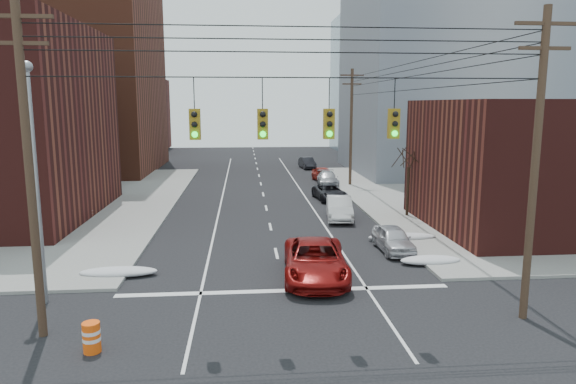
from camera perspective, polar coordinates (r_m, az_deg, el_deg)
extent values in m
plane|color=black|center=(16.06, 1.59, -19.10)|extent=(160.00, 160.00, 0.00)
cube|color=brown|center=(66.29, -25.58, 15.09)|extent=(24.00, 20.00, 30.00)
cube|color=#461815|center=(91.30, -20.64, 8.02)|extent=(22.00, 18.00, 12.00)
cube|color=gray|center=(62.79, 17.69, 13.63)|extent=(22.00, 20.00, 25.00)
cube|color=gray|center=(87.86, 12.27, 11.64)|extent=(20.00, 18.00, 22.00)
cube|color=#461815|center=(36.03, 28.14, 2.61)|extent=(16.00, 12.00, 8.00)
cylinder|color=#473323|center=(18.45, -26.77, 1.70)|extent=(0.28, 0.28, 11.00)
cube|color=#473323|center=(18.50, -27.98, 16.89)|extent=(2.20, 0.12, 0.12)
cube|color=#473323|center=(18.41, -27.77, 14.43)|extent=(1.80, 0.12, 0.12)
cylinder|color=#473323|center=(19.90, 25.73, 2.29)|extent=(0.28, 0.28, 11.00)
cube|color=#473323|center=(19.95, 26.81, 16.38)|extent=(2.20, 0.12, 0.12)
cube|color=#473323|center=(19.86, 26.63, 14.10)|extent=(1.80, 0.12, 0.12)
cylinder|color=#473323|center=(49.09, 7.02, 7.04)|extent=(0.28, 0.28, 11.00)
cube|color=#473323|center=(49.11, 7.15, 12.76)|extent=(2.20, 0.12, 0.12)
cube|color=#473323|center=(49.07, 7.13, 11.82)|extent=(1.80, 0.12, 0.12)
cylinder|color=black|center=(17.08, 0.56, 12.61)|extent=(17.00, 0.04, 0.04)
cylinder|color=black|center=(17.05, -10.41, 10.77)|extent=(0.03, 0.03, 1.00)
cube|color=olive|center=(17.06, -10.30, 7.41)|extent=(0.35, 0.30, 1.00)
sphere|color=black|center=(16.88, -10.39, 8.48)|extent=(0.20, 0.20, 0.20)
sphere|color=black|center=(16.89, -10.35, 7.39)|extent=(0.20, 0.20, 0.20)
sphere|color=#0CE526|center=(16.91, -10.32, 6.31)|extent=(0.20, 0.20, 0.20)
cylinder|color=black|center=(16.99, -2.86, 10.92)|extent=(0.03, 0.03, 1.00)
cube|color=olive|center=(17.00, -2.84, 7.55)|extent=(0.35, 0.30, 1.00)
sphere|color=black|center=(16.82, -2.82, 8.62)|extent=(0.20, 0.20, 0.20)
sphere|color=black|center=(16.83, -2.81, 7.53)|extent=(0.20, 0.20, 0.20)
sphere|color=#0CE526|center=(16.84, -2.80, 6.44)|extent=(0.20, 0.20, 0.20)
cylinder|color=black|center=(17.21, 4.61, 10.89)|extent=(0.03, 0.03, 1.00)
cube|color=olive|center=(17.22, 4.56, 7.56)|extent=(0.35, 0.30, 1.00)
sphere|color=black|center=(17.05, 4.67, 8.61)|extent=(0.20, 0.20, 0.20)
sphere|color=black|center=(17.05, 4.66, 7.54)|extent=(0.20, 0.20, 0.20)
sphere|color=#0CE526|center=(17.07, 4.64, 6.46)|extent=(0.20, 0.20, 0.20)
cylinder|color=black|center=(17.71, 11.77, 10.68)|extent=(0.03, 0.03, 1.00)
cube|color=olive|center=(17.72, 11.66, 7.45)|extent=(0.35, 0.30, 1.00)
sphere|color=black|center=(17.55, 11.85, 8.47)|extent=(0.20, 0.20, 0.20)
sphere|color=black|center=(17.55, 11.82, 7.43)|extent=(0.20, 0.20, 0.20)
sphere|color=#0CE526|center=(17.57, 11.78, 6.38)|extent=(0.20, 0.20, 0.20)
cylinder|color=gray|center=(21.71, -26.12, 0.14)|extent=(0.18, 0.18, 9.00)
sphere|color=gray|center=(21.51, -27.06, 12.31)|extent=(0.44, 0.44, 0.44)
cylinder|color=black|center=(36.28, 13.16, -0.04)|extent=(0.20, 0.20, 3.50)
cylinder|color=black|center=(36.21, 13.82, 3.63)|extent=(0.27, 0.82, 1.19)
cylinder|color=black|center=(36.57, 13.36, 3.84)|extent=(1.17, 0.54, 1.38)
cylinder|color=black|center=(36.53, 12.31, 3.93)|extent=(1.44, 1.00, 1.48)
cylinder|color=black|center=(35.91, 12.67, 3.63)|extent=(0.17, 0.84, 1.19)
cylinder|color=black|center=(35.43, 12.83, 3.68)|extent=(0.82, 0.99, 1.40)
cylinder|color=black|center=(35.18, 13.84, 3.65)|extent=(1.74, 0.21, 1.43)
cylinder|color=black|center=(35.86, 13.92, 3.57)|extent=(0.48, 0.73, 1.20)
ellipsoid|color=silver|center=(24.86, -18.32, -8.42)|extent=(3.50, 1.08, 0.42)
ellipsoid|color=silver|center=(26.26, 15.53, -7.31)|extent=(3.00, 1.08, 0.42)
ellipsoid|color=silver|center=(30.35, 12.58, -4.88)|extent=(4.00, 1.08, 0.42)
imported|color=maroon|center=(23.25, 3.05, -7.58)|extent=(3.22, 6.18, 1.66)
imported|color=silver|center=(27.96, 11.61, -5.13)|extent=(1.66, 3.97, 1.34)
imported|color=silver|center=(35.08, 5.72, -1.79)|extent=(2.18, 4.83, 1.54)
imported|color=black|center=(42.08, 4.65, -0.03)|extent=(2.59, 4.78, 1.27)
imported|color=#A5A6AA|center=(49.54, 4.44, 1.48)|extent=(2.12, 4.67, 1.33)
imported|color=maroon|center=(52.23, 3.95, 1.98)|extent=(2.19, 4.41, 1.44)
imported|color=black|center=(62.73, 2.13, 3.25)|extent=(1.88, 4.23, 1.35)
imported|color=white|center=(37.72, -24.17, -1.71)|extent=(4.23, 1.99, 1.34)
imported|color=silver|center=(44.39, -23.36, -0.01)|extent=(5.50, 3.68, 1.40)
imported|color=black|center=(39.30, -27.98, -1.48)|extent=(5.41, 3.53, 1.46)
imported|color=#A5A6AA|center=(48.17, -24.52, 0.52)|extent=(3.85, 2.12, 1.24)
cylinder|color=#FF530D|center=(17.90, -20.99, -14.85)|extent=(0.56, 0.56, 0.98)
cylinder|color=white|center=(17.82, -21.02, -14.27)|extent=(0.57, 0.57, 0.12)
cylinder|color=white|center=(17.92, -20.98, -14.99)|extent=(0.57, 0.57, 0.12)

